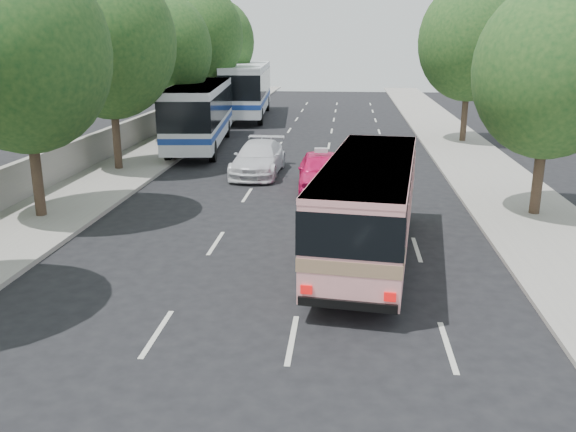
# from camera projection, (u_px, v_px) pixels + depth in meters

# --- Properties ---
(ground) EXTENTS (120.00, 120.00, 0.00)m
(ground) POSITION_uv_depth(u_px,v_px,m) (258.00, 299.00, 14.75)
(ground) COLOR black
(ground) RESTS_ON ground
(sidewalk_left) EXTENTS (4.00, 90.00, 0.15)m
(sidewalk_left) POSITION_uv_depth(u_px,v_px,m) (161.00, 148.00, 34.62)
(sidewalk_left) COLOR #9E998E
(sidewalk_left) RESTS_ON ground
(sidewalk_right) EXTENTS (4.00, 90.00, 0.12)m
(sidewalk_right) POSITION_uv_depth(u_px,v_px,m) (466.00, 153.00, 33.05)
(sidewalk_right) COLOR #9E998E
(sidewalk_right) RESTS_ON ground
(low_wall) EXTENTS (0.30, 90.00, 1.50)m
(low_wall) POSITION_uv_depth(u_px,v_px,m) (129.00, 133.00, 34.55)
(low_wall) COLOR #9E998E
(low_wall) RESTS_ON sidewalk_left
(tree_left_b) EXTENTS (5.70, 5.70, 8.88)m
(tree_left_b) POSITION_uv_depth(u_px,v_px,m) (23.00, 46.00, 19.57)
(tree_left_b) COLOR #38281E
(tree_left_b) RESTS_ON ground
(tree_left_c) EXTENTS (6.00, 6.00, 9.35)m
(tree_left_c) POSITION_uv_depth(u_px,v_px,m) (110.00, 37.00, 27.14)
(tree_left_c) COLOR #38281E
(tree_left_c) RESTS_ON ground
(tree_left_d) EXTENTS (5.52, 5.52, 8.60)m
(tree_left_d) POSITION_uv_depth(u_px,v_px,m) (165.00, 46.00, 34.92)
(tree_left_d) COLOR #38281E
(tree_left_d) RESTS_ON ground
(tree_left_e) EXTENTS (6.30, 6.30, 9.82)m
(tree_left_e) POSITION_uv_depth(u_px,v_px,m) (199.00, 33.00, 42.32)
(tree_left_e) COLOR #38281E
(tree_left_e) RESTS_ON ground
(tree_left_f) EXTENTS (5.88, 5.88, 9.16)m
(tree_left_f) POSITION_uv_depth(u_px,v_px,m) (219.00, 39.00, 50.11)
(tree_left_f) COLOR #38281E
(tree_left_f) RESTS_ON ground
(tree_right_near) EXTENTS (5.10, 5.10, 7.95)m
(tree_right_near) POSITION_uv_depth(u_px,v_px,m) (554.00, 65.00, 20.06)
(tree_right_near) COLOR #38281E
(tree_right_near) RESTS_ON ground
(tree_right_far) EXTENTS (6.00, 6.00, 9.35)m
(tree_right_far) POSITION_uv_depth(u_px,v_px,m) (472.00, 37.00, 35.06)
(tree_right_far) COLOR #38281E
(tree_right_far) RESTS_ON ground
(pink_bus) EXTENTS (3.37, 9.18, 2.86)m
(pink_bus) POSITION_uv_depth(u_px,v_px,m) (369.00, 199.00, 16.90)
(pink_bus) COLOR #FCA3A2
(pink_bus) RESTS_ON ground
(pink_taxi) EXTENTS (2.15, 4.71, 1.57)m
(pink_taxi) POSITION_uv_depth(u_px,v_px,m) (321.00, 171.00, 25.16)
(pink_taxi) COLOR #E3135E
(pink_taxi) RESTS_ON ground
(white_pickup) EXTENTS (2.23, 5.18, 1.49)m
(white_pickup) POSITION_uv_depth(u_px,v_px,m) (258.00, 158.00, 28.07)
(white_pickup) COLOR silver
(white_pickup) RESTS_ON ground
(tour_coach_front) EXTENTS (3.83, 12.24, 3.60)m
(tour_coach_front) POSITION_uv_depth(u_px,v_px,m) (200.00, 110.00, 34.55)
(tour_coach_front) COLOR silver
(tour_coach_front) RESTS_ON ground
(tour_coach_rear) EXTENTS (4.01, 13.91, 4.11)m
(tour_coach_rear) POSITION_uv_depth(u_px,v_px,m) (247.00, 86.00, 48.02)
(tour_coach_rear) COLOR silver
(tour_coach_rear) RESTS_ON ground
(taxi_roof_sign) EXTENTS (0.56, 0.22, 0.18)m
(taxi_roof_sign) POSITION_uv_depth(u_px,v_px,m) (321.00, 150.00, 24.92)
(taxi_roof_sign) COLOR silver
(taxi_roof_sign) RESTS_ON pink_taxi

